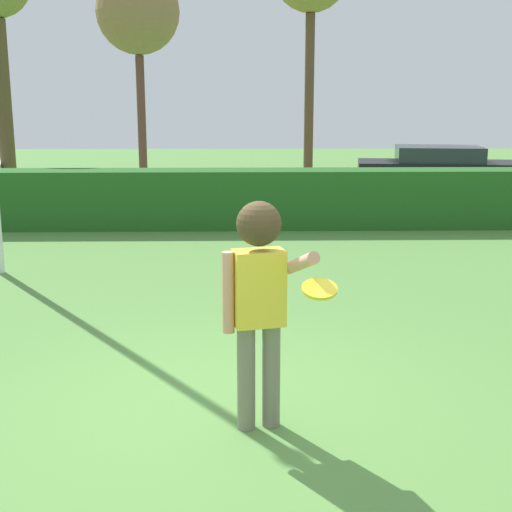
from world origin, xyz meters
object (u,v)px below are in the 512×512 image
birch_tree (138,13)px  parked_car_black (438,168)px  person (259,287)px  frisbee (320,289)px

birch_tree → parked_car_black: bearing=-21.5°
person → birch_tree: (-3.15, 16.85, 3.79)m
frisbee → parked_car_black: frisbee is taller
person → birch_tree: bearing=100.6°
person → frisbee: bearing=-57.1°
frisbee → birch_tree: size_ratio=0.04×
parked_car_black → birch_tree: birch_tree is taller
frisbee → person: bearing=122.9°
parked_car_black → person: bearing=-110.6°
birch_tree → frisbee: bearing=-78.5°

